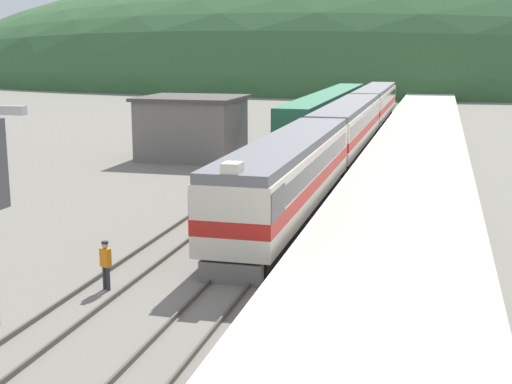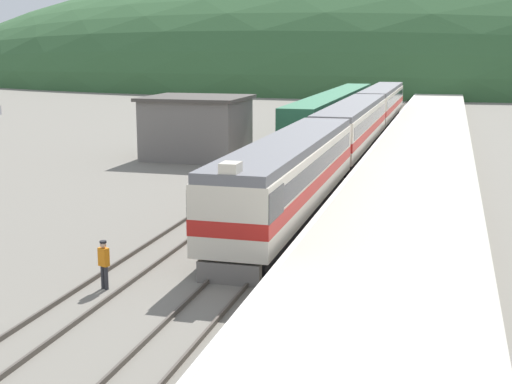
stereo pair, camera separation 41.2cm
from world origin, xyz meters
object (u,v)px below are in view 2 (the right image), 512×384
Objects in this scene: carriage_second at (353,126)px; express_train_lead_car at (290,176)px; carriage_third at (382,104)px; track_worker at (104,262)px; siding_train at (335,111)px.

express_train_lead_car is at bearing -90.00° from carriage_second.
express_train_lead_car is 0.91× the size of carriage_third.
track_worker is at bearing -109.27° from express_train_lead_car.
express_train_lead_car reaches higher than carriage_third.
express_train_lead_car reaches higher than siding_train.
carriage_third reaches higher than track_worker.
siding_train is 22.19× the size of track_worker.
track_worker is (-3.94, -33.51, -1.16)m from carriage_second.
express_train_lead_car is 0.53× the size of siding_train.
carriage_second is 1.00× the size of carriage_third.
siding_train is at bearing 103.88° from carriage_second.
carriage_third is at bearing 90.00° from carriage_second.
express_train_lead_car is 11.75× the size of track_worker.
siding_train is at bearing 95.96° from express_train_lead_car.
carriage_second is (0.00, 22.24, -0.01)m from express_train_lead_car.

